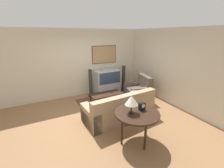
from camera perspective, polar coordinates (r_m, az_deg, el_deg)
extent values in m
plane|color=#8E6642|center=(4.87, -3.34, -12.22)|extent=(12.00, 12.00, 0.00)
cube|color=beige|center=(6.30, -11.62, 7.73)|extent=(12.00, 0.06, 2.70)
cube|color=#4C381E|center=(6.56, -2.96, 11.16)|extent=(1.11, 0.03, 0.74)
cube|color=#A37F56|center=(6.55, -2.89, 11.14)|extent=(1.06, 0.01, 0.69)
cube|color=beige|center=(5.88, 20.60, 6.18)|extent=(0.06, 12.00, 2.70)
cube|color=brown|center=(5.66, -1.37, -7.50)|extent=(2.04, 1.85, 0.01)
cube|color=#B7B7BC|center=(6.64, -1.71, -1.39)|extent=(1.07, 0.52, 0.46)
cube|color=#B7B7BC|center=(6.48, -1.75, 2.84)|extent=(1.07, 0.52, 0.56)
cube|color=#2D425B|center=(6.26, -0.70, 2.27)|extent=(0.96, 0.01, 0.49)
cube|color=#9E9EA3|center=(6.40, -1.78, 5.65)|extent=(0.48, 0.29, 0.09)
cube|color=#9E8466|center=(4.73, 2.44, -10.40)|extent=(2.17, 1.08, 0.40)
cube|color=#9E8466|center=(4.27, 5.22, -7.17)|extent=(2.12, 0.37, 0.48)
cube|color=#9E8466|center=(5.22, 11.07, -6.85)|extent=(0.31, 0.95, 0.56)
cube|color=#9E8466|center=(4.30, -8.20, -12.51)|extent=(0.31, 0.95, 0.56)
cube|color=#715F49|center=(4.66, 8.94, -5.95)|extent=(0.37, 0.15, 0.34)
cube|color=#715F49|center=(4.16, -1.23, -8.85)|extent=(0.37, 0.15, 0.34)
cube|color=brown|center=(6.07, 9.45, -3.59)|extent=(0.98, 1.05, 0.46)
cube|color=brown|center=(6.05, 12.39, 0.92)|extent=(0.36, 0.91, 0.49)
cube|color=brown|center=(6.36, 8.12, -1.81)|extent=(0.82, 0.33, 0.60)
cube|color=brown|center=(5.74, 11.00, -4.26)|extent=(0.82, 0.33, 0.60)
cube|color=black|center=(5.53, -2.17, -3.85)|extent=(1.17, 0.54, 0.04)
cylinder|color=black|center=(5.23, -6.47, -7.74)|extent=(0.04, 0.04, 0.37)
cylinder|color=black|center=(5.66, 3.78, -5.55)|extent=(0.04, 0.04, 0.37)
cylinder|color=black|center=(5.61, -8.12, -5.93)|extent=(0.04, 0.04, 0.37)
cylinder|color=black|center=(6.01, 1.59, -4.03)|extent=(0.04, 0.04, 0.37)
cylinder|color=black|center=(3.55, 9.49, -10.86)|extent=(1.04, 1.04, 0.04)
cube|color=black|center=(3.59, 9.43, -11.73)|extent=(0.88, 0.42, 0.08)
cylinder|color=black|center=(3.62, 3.78, -17.30)|extent=(0.05, 0.05, 0.73)
cylinder|color=black|center=(3.99, 13.06, -14.09)|extent=(0.05, 0.05, 0.73)
cylinder|color=black|center=(3.55, 12.56, -18.64)|extent=(0.05, 0.05, 0.73)
cylinder|color=black|center=(3.50, 7.26, -10.63)|extent=(0.11, 0.11, 0.02)
cylinder|color=black|center=(3.41, 7.39, -7.84)|extent=(0.02, 0.02, 0.35)
cone|color=silver|center=(3.36, 7.46, -6.11)|extent=(0.29, 0.29, 0.21)
cube|color=black|center=(3.63, 11.35, -8.36)|extent=(0.14, 0.09, 0.18)
cylinder|color=white|center=(3.58, 11.86, -8.20)|extent=(0.09, 0.01, 0.09)
cube|color=black|center=(5.63, -0.28, -3.08)|extent=(0.05, 0.16, 0.02)
cylinder|color=black|center=(6.40, -7.91, -4.47)|extent=(0.25, 0.25, 0.02)
cylinder|color=#2D2D2D|center=(6.20, -8.14, 0.33)|extent=(0.15, 0.15, 1.15)
cylinder|color=black|center=(7.03, 4.30, -2.18)|extent=(0.25, 0.25, 0.02)
cylinder|color=#2D2D2D|center=(6.86, 4.42, 2.23)|extent=(0.15, 0.15, 1.15)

